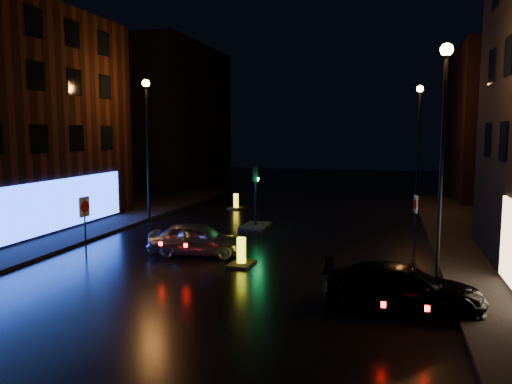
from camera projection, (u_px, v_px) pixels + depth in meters
ground at (170, 316)px, 14.45m from camera, size 120.00×120.00×0.00m
building_far_left at (170, 116)px, 51.30m from camera, size 8.00×16.00×14.00m
building_far_right at (505, 124)px, 40.58m from camera, size 8.00×14.00×12.00m
street_lamp_lfar at (147, 128)px, 29.22m from camera, size 0.44×0.44×8.37m
street_lamp_rnear at (443, 125)px, 17.54m from camera, size 0.44×0.44×8.37m
street_lamp_rfar at (419, 129)px, 32.89m from camera, size 0.44×0.44×8.37m
traffic_signal at (256, 218)px, 28.13m from camera, size 1.40×2.40×3.45m
silver_hatchback at (197, 239)px, 21.63m from camera, size 4.36×2.20×1.42m
dark_sedan at (402, 288)px, 14.90m from camera, size 4.87×2.22×1.38m
bollard_near at (241, 259)px, 19.97m from camera, size 0.97×1.37×1.15m
bollard_far at (236, 206)px, 34.79m from camera, size 1.07×1.38×1.08m
road_sign_left at (85, 212)px, 21.24m from camera, size 0.11×0.63×2.58m
road_sign_right at (415, 209)px, 22.91m from camera, size 0.16×0.59×2.44m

